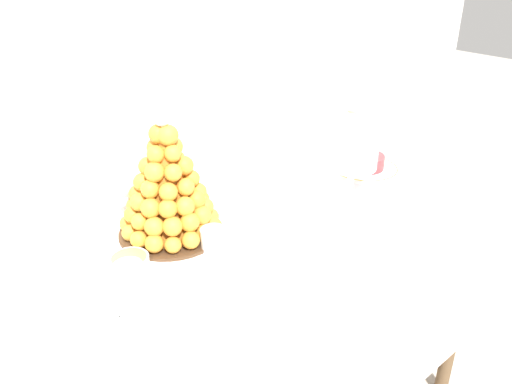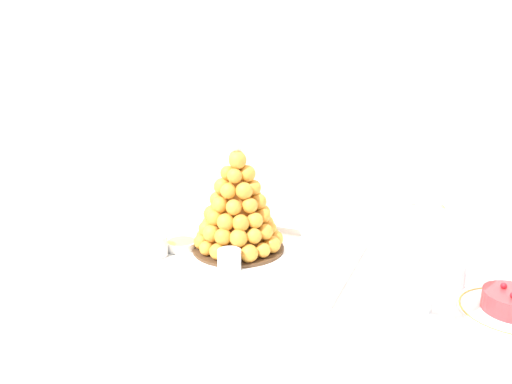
# 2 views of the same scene
# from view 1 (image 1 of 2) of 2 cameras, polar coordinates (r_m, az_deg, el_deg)

# --- Properties ---
(buffet_table) EXTENTS (1.46, 0.83, 0.75)m
(buffet_table) POSITION_cam_1_polar(r_m,az_deg,el_deg) (1.39, -1.90, -8.53)
(buffet_table) COLOR brown
(buffet_table) RESTS_ON ground_plane
(serving_tray) EXTENTS (0.59, 0.41, 0.02)m
(serving_tray) POSITION_cam_1_polar(r_m,az_deg,el_deg) (1.33, -7.56, -4.42)
(serving_tray) COLOR white
(serving_tray) RESTS_ON buffet_table
(croquembouche) EXTENTS (0.26, 0.26, 0.32)m
(croquembouche) POSITION_cam_1_polar(r_m,az_deg,el_deg) (1.27, -9.59, 0.38)
(croquembouche) COLOR #4C331E
(croquembouche) RESTS_ON serving_tray
(dessert_cup_left) EXTENTS (0.06, 0.06, 0.06)m
(dessert_cup_left) POSITION_cam_1_polar(r_m,az_deg,el_deg) (1.14, -13.71, -8.94)
(dessert_cup_left) COLOR silver
(dessert_cup_left) RESTS_ON serving_tray
(dessert_cup_mid_left) EXTENTS (0.06, 0.06, 0.05)m
(dessert_cup_mid_left) POSITION_cam_1_polar(r_m,az_deg,el_deg) (1.24, -4.67, -5.21)
(dessert_cup_mid_left) COLOR silver
(dessert_cup_mid_left) RESTS_ON serving_tray
(dessert_cup_centre) EXTENTS (0.05, 0.05, 0.06)m
(dessert_cup_centre) POSITION_cam_1_polar(r_m,az_deg,el_deg) (1.37, 2.26, -1.76)
(dessert_cup_centre) COLOR silver
(dessert_cup_centre) RESTS_ON serving_tray
(creme_brulee_ramekin) EXTENTS (0.09, 0.09, 0.02)m
(creme_brulee_ramekin) POSITION_cam_1_polar(r_m,az_deg,el_deg) (1.22, -13.66, -7.35)
(creme_brulee_ramekin) COLOR white
(creme_brulee_ramekin) RESTS_ON serving_tray
(macaron_goblet) EXTENTS (0.14, 0.14, 0.25)m
(macaron_goblet) POSITION_cam_1_polar(r_m,az_deg,el_deg) (1.48, 10.62, 5.26)
(macaron_goblet) COLOR white
(macaron_goblet) RESTS_ON buffet_table
(fruit_tart_plate) EXTENTS (0.22, 0.22, 0.06)m
(fruit_tart_plate) POSITION_cam_1_polar(r_m,az_deg,el_deg) (1.70, 11.74, 3.03)
(fruit_tart_plate) COLOR white
(fruit_tart_plate) RESTS_ON buffet_table
(wine_glass) EXTENTS (0.08, 0.08, 0.16)m
(wine_glass) POSITION_cam_1_polar(r_m,az_deg,el_deg) (1.35, -13.89, 0.79)
(wine_glass) COLOR silver
(wine_glass) RESTS_ON buffet_table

